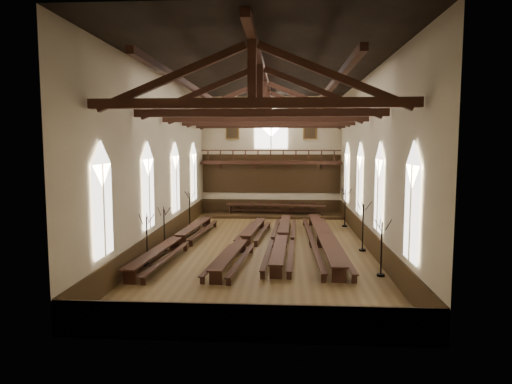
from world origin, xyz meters
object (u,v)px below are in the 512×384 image
candelabrum_left_near (147,250)px  high_table (275,206)px  candelabrum_left_far (190,217)px  candelabrum_right_near (381,259)px  refectory_row_a (178,239)px  candelabrum_right_far (345,215)px  dais (275,215)px  refectory_row_c (282,237)px  candelabrum_right_mid (363,236)px  refectory_row_b (244,241)px  refectory_row_d (323,237)px  candelabrum_left_mid (164,238)px

candelabrum_left_near → high_table: bearing=69.5°
candelabrum_left_near → candelabrum_left_far: candelabrum_left_far is taller
candelabrum_right_near → high_table: bearing=106.7°
refectory_row_a → candelabrum_right_far: candelabrum_right_far is taller
dais → candelabrum_left_near: (-5.98, -16.00, 0.69)m
high_table → refectory_row_c: bearing=-86.8°
candelabrum_right_mid → refectory_row_b: bearing=-179.6°
candelabrum_left_far → candelabrum_right_mid: size_ratio=0.95×
candelabrum_left_far → dais: bearing=44.6°
refectory_row_d → candelabrum_right_near: (2.13, -5.89, 0.22)m
high_table → candelabrum_left_mid: (-5.98, -12.78, -0.10)m
refectory_row_b → candelabrum_right_far: size_ratio=4.92×
dais → candelabrum_left_mid: bearing=-115.1°
candelabrum_right_far → candelabrum_left_far: bearing=-173.2°
refectory_row_a → candelabrum_right_mid: size_ratio=5.09×
candelabrum_left_mid → candelabrum_right_near: 11.89m
refectory_row_a → refectory_row_c: 6.07m
refectory_row_c → candelabrum_left_near: 8.26m
candelabrum_right_mid → candelabrum_right_far: size_ratio=0.99×
dais → candelabrum_right_near: (5.12, -17.04, 0.70)m
candelabrum_left_mid → candelabrum_right_mid: 11.12m
refectory_row_a → candelabrum_right_near: (10.46, -4.86, 0.26)m
dais → candelabrum_right_far: bearing=-41.7°
refectory_row_d → candelabrum_left_near: candelabrum_left_near is taller
refectory_row_c → candelabrum_left_mid: bearing=-165.4°
candelabrum_left_far → candelabrum_left_mid: bearing=-90.0°
candelabrum_right_mid → high_table: bearing=112.9°
dais → candelabrum_left_far: size_ratio=4.28×
candelabrum_right_mid → candelabrum_right_far: 7.56m
candelabrum_left_near → candelabrum_left_mid: bearing=90.0°
refectory_row_c → refectory_row_b: bearing=-152.9°
refectory_row_c → candelabrum_right_far: 7.91m
candelabrum_right_near → refectory_row_a: bearing=155.1°
refectory_row_d → candelabrum_right_near: bearing=-70.2°
dais → candelabrum_left_far: bearing=-135.4°
refectory_row_b → dais: (1.55, 12.17, -0.40)m
refectory_row_a → high_table: (5.34, 12.18, 0.32)m
refectory_row_d → candelabrum_right_near: size_ratio=5.63×
refectory_row_c → candelabrum_right_mid: size_ratio=5.01×
refectory_row_a → candelabrum_left_near: (-0.64, -3.82, 0.26)m
high_table → candelabrum_left_near: 17.08m
dais → candelabrum_left_mid: (-5.98, -12.78, 0.66)m
refectory_row_a → candelabrum_left_far: bearing=95.8°
candelabrum_right_mid → candelabrum_right_far: bearing=90.0°
refectory_row_a → high_table: bearing=66.3°
candelabrum_left_near → candelabrum_right_mid: candelabrum_right_mid is taller
dais → high_table: bearing=0.0°
refectory_row_c → candelabrum_left_far: bearing=142.0°
candelabrum_right_far → dais: bearing=138.3°
candelabrum_right_near → candelabrum_right_mid: candelabrum_right_mid is taller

